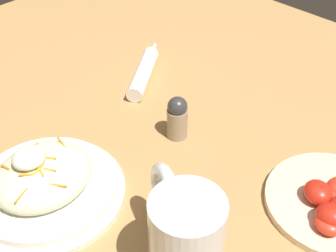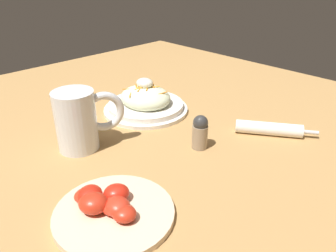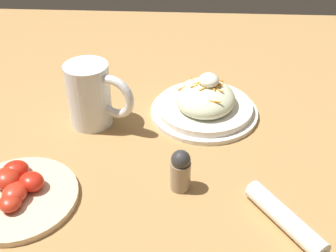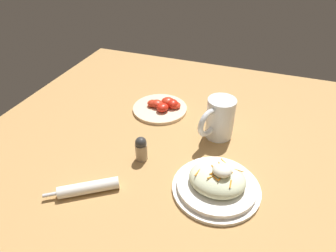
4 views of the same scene
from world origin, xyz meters
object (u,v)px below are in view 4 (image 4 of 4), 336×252
Objects in this scene: beer_mug at (219,120)px; napkin_roll at (88,188)px; tomato_plate at (162,107)px; salad_plate at (217,182)px; salt_shaker at (141,149)px.

beer_mug is 0.45m from napkin_roll.
tomato_plate is at bearing -94.96° from napkin_roll.
beer_mug reaches higher than napkin_roll.
salad_plate is at bearing 101.44° from beer_mug.
beer_mug is at bearing -78.56° from salad_plate.
napkin_roll is at bearing 21.31° from salad_plate.
beer_mug reaches higher than salt_shaker.
napkin_roll is at bearing 85.04° from tomato_plate.
salt_shaker is at bearing -10.76° from salad_plate.
beer_mug reaches higher than salad_plate.
beer_mug reaches higher than tomato_plate.
salad_plate is 0.42m from tomato_plate.
tomato_plate is at bearing -81.62° from salt_shaker.
napkin_roll is 0.44m from tomato_plate.
napkin_roll is at bearing 64.83° from salt_shaker.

